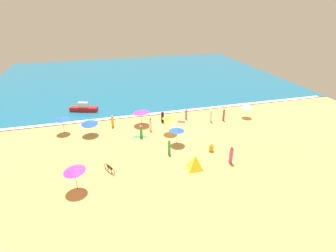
{
  "coord_description": "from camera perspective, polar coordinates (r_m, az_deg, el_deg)",
  "views": [
    {
      "loc": [
        -8.96,
        -29.42,
        15.43
      ],
      "look_at": [
        -0.8,
        0.16,
        0.8
      ],
      "focal_mm": 28.15,
      "sensor_mm": 36.0,
      "label": 1
    }
  ],
  "objects": [
    {
      "name": "beachgoer_4",
      "position": [
        36.12,
        -11.93,
        1.01
      ],
      "size": [
        0.46,
        0.46,
        1.69
      ],
      "color": "orange",
      "rests_on": "ground_plane"
    },
    {
      "name": "beachgoer_5",
      "position": [
        37.85,
        3.96,
        2.61
      ],
      "size": [
        0.43,
        0.43,
        1.57
      ],
      "color": "#D84CA5",
      "rests_on": "ground_plane"
    },
    {
      "name": "beach_towel_1",
      "position": [
        37.12,
        2.91,
        0.9
      ],
      "size": [
        1.31,
        1.19,
        0.01
      ],
      "color": "red",
      "rests_on": "ground_plane"
    },
    {
      "name": "beach_umbrella_2",
      "position": [
        39.64,
        16.64,
        4.14
      ],
      "size": [
        2.1,
        2.09,
        1.98
      ],
      "color": "silver",
      "rests_on": "ground_plane"
    },
    {
      "name": "beach_umbrella_6",
      "position": [
        24.62,
        -19.66,
        -8.91
      ],
      "size": [
        2.73,
        2.72,
        2.4
      ],
      "color": "#4C3823",
      "rests_on": "ground_plane"
    },
    {
      "name": "beachgoer_0",
      "position": [
        36.78,
        -1.19,
        1.98
      ],
      "size": [
        0.5,
        0.5,
        1.66
      ],
      "color": "black",
      "rests_on": "ground_plane"
    },
    {
      "name": "ground_plane",
      "position": [
        34.41,
        1.35,
        -1.16
      ],
      "size": [
        60.0,
        60.0,
        0.0
      ],
      "primitive_type": "plane",
      "color": "#E0A856"
    },
    {
      "name": "wave_breaker_foam",
      "position": [
        39.89,
        -1.25,
        2.89
      ],
      "size": [
        57.0,
        0.7,
        0.01
      ],
      "primitive_type": "cube",
      "color": "white",
      "rests_on": "ocean_water"
    },
    {
      "name": "beach_umbrella_5",
      "position": [
        35.81,
        -21.98,
        1.49
      ],
      "size": [
        2.01,
        2.02,
        2.21
      ],
      "color": "#4C3823",
      "rests_on": "ground_plane"
    },
    {
      "name": "ocean_water",
      "position": [
        60.11,
        -6.45,
        10.51
      ],
      "size": [
        60.0,
        44.0,
        0.1
      ],
      "primitive_type": "cube",
      "color": "#196084",
      "rests_on": "ground_plane"
    },
    {
      "name": "beachgoer_3",
      "position": [
        38.07,
        11.99,
        2.37
      ],
      "size": [
        0.36,
        0.36,
        1.69
      ],
      "color": "red",
      "rests_on": "ground_plane"
    },
    {
      "name": "beachgoer_8",
      "position": [
        37.36,
        9.3,
        2.09
      ],
      "size": [
        0.39,
        0.39,
        1.68
      ],
      "color": "white",
      "rests_on": "ground_plane"
    },
    {
      "name": "beachgoer_2",
      "position": [
        30.23,
        9.37,
        -4.68
      ],
      "size": [
        0.59,
        0.59,
        0.95
      ],
      "color": "orange",
      "rests_on": "ground_plane"
    },
    {
      "name": "beach_umbrella_1",
      "position": [
        34.31,
        -16.67,
        0.77
      ],
      "size": [
        2.2,
        2.23,
        2.04
      ],
      "color": "silver",
      "rests_on": "ground_plane"
    },
    {
      "name": "beachgoer_1",
      "position": [
        34.35,
        -3.81,
        0.28
      ],
      "size": [
        0.5,
        0.5,
        1.77
      ],
      "color": "white",
      "rests_on": "ground_plane"
    },
    {
      "name": "beach_umbrella_0",
      "position": [
        30.65,
        1.94,
        -0.72
      ],
      "size": [
        1.87,
        1.86,
        2.11
      ],
      "color": "#4C3823",
      "rests_on": "ground_plane"
    },
    {
      "name": "beach_umbrella_4",
      "position": [
        33.21,
        0.27,
        1.89
      ],
      "size": [
        1.75,
        1.76,
        2.33
      ],
      "color": "#4C3823",
      "rests_on": "ground_plane"
    },
    {
      "name": "beachgoer_9",
      "position": [
        28.31,
        13.5,
        -6.17
      ],
      "size": [
        0.5,
        0.5,
        1.92
      ],
      "color": "#D84CA5",
      "rests_on": "ground_plane"
    },
    {
      "name": "beach_umbrella_3",
      "position": [
        35.77,
        -5.88,
        3.19
      ],
      "size": [
        3.13,
        3.12,
        2.25
      ],
      "color": "#4C3823",
      "rests_on": "ground_plane"
    },
    {
      "name": "beachgoer_6",
      "position": [
        29.08,
        0.26,
        -4.59
      ],
      "size": [
        0.47,
        0.47,
        1.8
      ],
      "color": "green",
      "rests_on": "ground_plane"
    },
    {
      "name": "small_boat_0",
      "position": [
        42.41,
        -17.78,
        3.71
      ],
      "size": [
        4.29,
        2.31,
        1.4
      ],
      "color": "red",
      "rests_on": "ocean_water"
    },
    {
      "name": "parked_bicycle",
      "position": [
        27.08,
        -12.57,
        -8.97
      ],
      "size": [
        0.92,
        1.63,
        0.76
      ],
      "color": "black",
      "rests_on": "ground_plane"
    },
    {
      "name": "beach_towel_0",
      "position": [
        33.21,
        -6.11,
        -2.34
      ],
      "size": [
        1.75,
        1.07,
        0.01
      ],
      "color": "green",
      "rests_on": "ground_plane"
    },
    {
      "name": "beach_tent",
      "position": [
        26.9,
        5.92,
        -7.79
      ],
      "size": [
        2.2,
        2.17,
        1.46
      ],
      "color": "yellow",
      "rests_on": "ground_plane"
    },
    {
      "name": "beachgoer_7",
      "position": [
        32.77,
        -5.84,
        -1.22
      ],
      "size": [
        0.51,
        0.51,
        1.66
      ],
      "color": "green",
      "rests_on": "ground_plane"
    }
  ]
}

